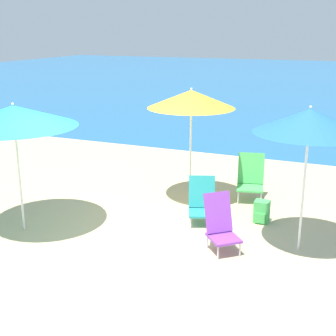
{
  "coord_description": "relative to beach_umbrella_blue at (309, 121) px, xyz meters",
  "views": [
    {
      "loc": [
        3.62,
        -5.66,
        3.19
      ],
      "look_at": [
        0.79,
        1.08,
        1.0
      ],
      "focal_mm": 50.0,
      "sensor_mm": 36.0,
      "label": 1
    }
  ],
  "objects": [
    {
      "name": "backpack_green",
      "position": [
        -0.74,
        0.82,
        -1.77
      ],
      "size": [
        0.25,
        0.24,
        0.39
      ],
      "color": "#47B756",
      "rests_on": "ground"
    },
    {
      "name": "beach_chair_purple",
      "position": [
        -1.1,
        -0.43,
        -1.55
      ],
      "size": [
        0.67,
        0.69,
        0.85
      ],
      "rotation": [
        0.0,
        0.0,
        0.72
      ],
      "color": "silver",
      "rests_on": "ground"
    },
    {
      "name": "beach_umbrella_teal",
      "position": [
        -4.29,
        -0.99,
        -0.07
      ],
      "size": [
        1.97,
        1.97,
        2.1
      ],
      "color": "white",
      "rests_on": "ground"
    },
    {
      "name": "beach_umbrella_blue",
      "position": [
        0.0,
        0.0,
        0.0
      ],
      "size": [
        1.57,
        1.57,
        2.17
      ],
      "color": "white",
      "rests_on": "ground"
    },
    {
      "name": "beach_chair_teal",
      "position": [
        -1.7,
        0.47,
        -1.6
      ],
      "size": [
        0.61,
        0.67,
        0.77
      ],
      "rotation": [
        0.0,
        0.0,
        0.36
      ],
      "color": "silver",
      "rests_on": "ground"
    },
    {
      "name": "ground_plane",
      "position": [
        -2.96,
        -0.98,
        -1.96
      ],
      "size": [
        60.0,
        60.0,
        0.0
      ],
      "primitive_type": "plane",
      "color": "#C6B284"
    },
    {
      "name": "beach_umbrella_yellow",
      "position": [
        -2.22,
        1.31,
        0.0
      ],
      "size": [
        1.6,
        1.6,
        2.17
      ],
      "color": "white",
      "rests_on": "ground"
    },
    {
      "name": "sea_water",
      "position": [
        -2.96,
        24.89,
        -1.95
      ],
      "size": [
        60.0,
        40.0,
        0.01
      ],
      "color": "#23669E",
      "rests_on": "ground"
    },
    {
      "name": "beach_chair_green",
      "position": [
        -1.19,
        1.88,
        -1.52
      ],
      "size": [
        0.61,
        0.68,
        0.88
      ],
      "rotation": [
        0.0,
        0.0,
        0.21
      ],
      "color": "silver",
      "rests_on": "ground"
    }
  ]
}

